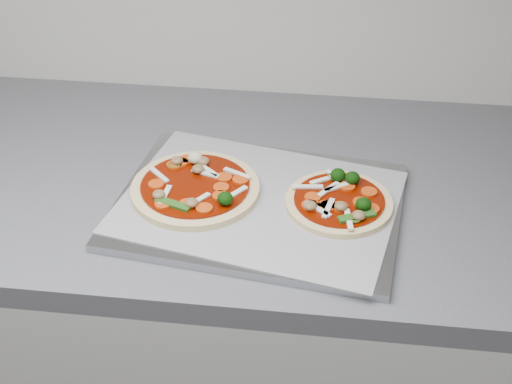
# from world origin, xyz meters

# --- Properties ---
(base_cabinet) EXTENTS (3.60, 0.60, 0.86)m
(base_cabinet) POSITION_xyz_m (0.00, 1.30, 0.43)
(base_cabinet) COLOR silver
(base_cabinet) RESTS_ON ground
(countertop) EXTENTS (3.60, 0.60, 0.04)m
(countertop) POSITION_xyz_m (0.00, 1.30, 0.88)
(countertop) COLOR slate
(countertop) RESTS_ON base_cabinet
(baking_tray) EXTENTS (0.47, 0.37, 0.01)m
(baking_tray) POSITION_xyz_m (0.34, 1.22, 0.91)
(baking_tray) COLOR #9A9A9F
(baking_tray) RESTS_ON countertop
(parchment) EXTENTS (0.47, 0.38, 0.00)m
(parchment) POSITION_xyz_m (0.34, 1.22, 0.92)
(parchment) COLOR #98989D
(parchment) RESTS_ON baking_tray
(pizza_left) EXTENTS (0.23, 0.23, 0.03)m
(pizza_left) POSITION_xyz_m (0.23, 1.23, 0.92)
(pizza_left) COLOR #E9C68A
(pizza_left) RESTS_ON parchment
(pizza_right) EXTENTS (0.17, 0.17, 0.03)m
(pizza_right) POSITION_xyz_m (0.46, 1.22, 0.92)
(pizza_right) COLOR #E9C68A
(pizza_right) RESTS_ON parchment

